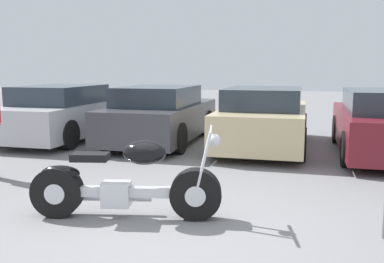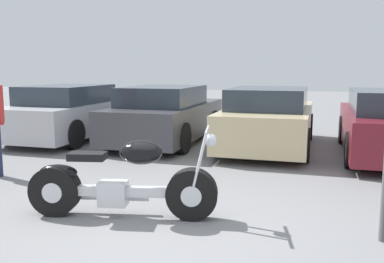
# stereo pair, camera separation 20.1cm
# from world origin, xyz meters

# --- Properties ---
(ground_plane) EXTENTS (60.00, 60.00, 0.00)m
(ground_plane) POSITION_xyz_m (0.00, 0.00, 0.00)
(ground_plane) COLOR slate
(motorcycle) EXTENTS (2.31, 0.85, 1.11)m
(motorcycle) POSITION_xyz_m (-0.61, 0.27, 0.43)
(motorcycle) COLOR black
(motorcycle) RESTS_ON ground_plane
(parked_car_silver) EXTENTS (1.88, 4.30, 1.37)m
(parked_car_silver) POSITION_xyz_m (-4.42, 5.28, 0.66)
(parked_car_silver) COLOR #BCBCC1
(parked_car_silver) RESTS_ON ground_plane
(parked_car_dark_grey) EXTENTS (1.88, 4.30, 1.37)m
(parked_car_dark_grey) POSITION_xyz_m (-1.92, 5.46, 0.66)
(parked_car_dark_grey) COLOR #3D3D42
(parked_car_dark_grey) RESTS_ON ground_plane
(parked_car_champagne) EXTENTS (1.88, 4.30, 1.37)m
(parked_car_champagne) POSITION_xyz_m (0.59, 5.37, 0.66)
(parked_car_champagne) COLOR #C6B284
(parked_car_champagne) RESTS_ON ground_plane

